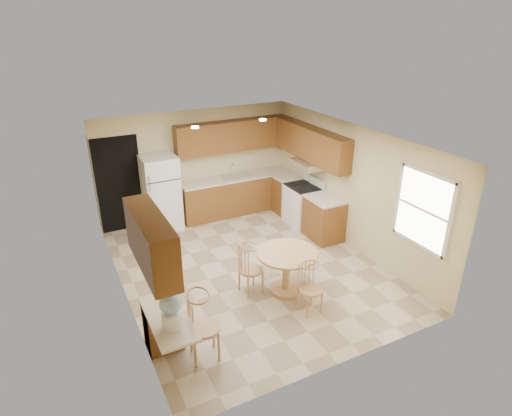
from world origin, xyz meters
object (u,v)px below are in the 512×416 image
refrigerator (161,193)px  stove (303,205)px  chair_table_b (314,287)px  chair_desk (206,324)px  dining_table (287,266)px  water_crock (171,310)px  chair_table_a (253,266)px

refrigerator → stove: (2.88, -1.22, -0.36)m
chair_table_b → chair_desk: size_ratio=0.82×
chair_desk → refrigerator: bearing=-179.0°
stove → chair_desk: size_ratio=1.07×
dining_table → chair_desk: (-1.79, -0.93, 0.12)m
water_crock → chair_desk: bearing=4.6°
chair_table_a → chair_table_b: (0.60, -0.89, -0.05)m
stove → chair_desk: (-3.47, -3.05, 0.15)m
chair_table_b → chair_table_a: bearing=-58.1°
chair_table_a → water_crock: 2.09m
refrigerator → chair_table_b: bearing=-73.0°
chair_table_a → chair_desk: (-1.24, -1.09, 0.06)m
dining_table → refrigerator: bearing=109.7°
refrigerator → water_crock: 4.44m
chair_desk → water_crock: size_ratio=1.76×
chair_table_a → chair_table_b: bearing=27.7°
stove → dining_table: bearing=-128.4°
chair_desk → water_crock: (-0.45, -0.04, 0.41)m
refrigerator → chair_table_b: 4.27m
dining_table → chair_table_a: chair_table_a is taller
refrigerator → chair_desk: refrigerator is taller
refrigerator → chair_table_b: (1.24, -4.07, -0.32)m
chair_table_b → water_crock: 2.36m
chair_desk → stove: bearing=140.3°
refrigerator → dining_table: bearing=-70.3°
refrigerator → chair_desk: bearing=-98.0°
stove → dining_table: (-1.68, -2.12, 0.03)m
stove → chair_table_b: bearing=-119.8°
stove → chair_table_a: size_ratio=1.19×
dining_table → water_crock: size_ratio=1.78×
chair_table_a → water_crock: (-1.69, -1.13, 0.47)m
water_crock → stove: bearing=38.2°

